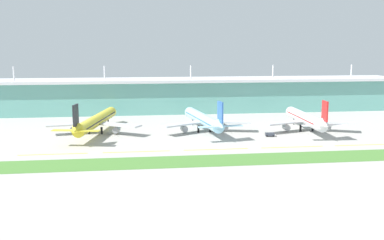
{
  "coord_description": "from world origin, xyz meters",
  "views": [
    {
      "loc": [
        -37.64,
        -187.29,
        43.7
      ],
      "look_at": [
        -8.66,
        33.5,
        7.0
      ],
      "focal_mm": 41.8,
      "sensor_mm": 36.0,
      "label": 1
    }
  ],
  "objects_px": {
    "airliner_middle": "(204,120)",
    "pushback_tug": "(270,134)",
    "airliner_far": "(306,119)",
    "airliner_near": "(96,121)"
  },
  "relations": [
    {
      "from": "airliner_middle",
      "to": "pushback_tug",
      "type": "bearing_deg",
      "value": -28.29
    },
    {
      "from": "pushback_tug",
      "to": "airliner_far",
      "type": "bearing_deg",
      "value": 26.86
    },
    {
      "from": "airliner_middle",
      "to": "airliner_far",
      "type": "height_order",
      "value": "same"
    },
    {
      "from": "pushback_tug",
      "to": "airliner_middle",
      "type": "bearing_deg",
      "value": 151.71
    },
    {
      "from": "airliner_near",
      "to": "airliner_far",
      "type": "xyz_separation_m",
      "value": [
        108.16,
        -7.24,
        -0.01
      ]
    },
    {
      "from": "airliner_far",
      "to": "airliner_near",
      "type": "bearing_deg",
      "value": 176.17
    },
    {
      "from": "airliner_near",
      "to": "pushback_tug",
      "type": "relative_size",
      "value": 15.07
    },
    {
      "from": "airliner_near",
      "to": "airliner_middle",
      "type": "bearing_deg",
      "value": -2.6
    },
    {
      "from": "airliner_middle",
      "to": "pushback_tug",
      "type": "relative_size",
      "value": 13.26
    },
    {
      "from": "airliner_far",
      "to": "pushback_tug",
      "type": "distance_m",
      "value": 26.25
    }
  ]
}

